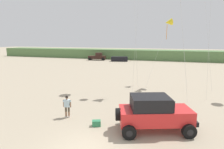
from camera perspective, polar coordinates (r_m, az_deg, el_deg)
name	(u,v)px	position (r m, az deg, el deg)	size (l,w,h in m)	color
ground_plane	(86,148)	(11.01, -7.76, -20.79)	(220.00, 220.00, 0.00)	tan
dune_ridge	(141,54)	(55.51, 8.63, 5.90)	(90.00, 6.22, 2.67)	#567A47
jeep	(154,113)	(12.43, 12.40, -10.97)	(5.00, 3.66, 2.26)	red
person_watching	(67,105)	(14.57, -13.18, -8.87)	(0.62, 0.36, 1.67)	#8C664C
cooler_box	(96,123)	(13.20, -4.65, -14.21)	(0.56, 0.36, 0.38)	#2D7F51
distant_pickup	(97,57)	(52.78, -4.34, 5.32)	(4.84, 3.04, 1.98)	black
distant_sedan	(119,59)	(49.78, 2.24, 4.64)	(4.20, 1.70, 1.20)	black
kite_green_box	(169,23)	(23.73, 16.44, 14.59)	(2.58, 6.37, 8.03)	yellow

